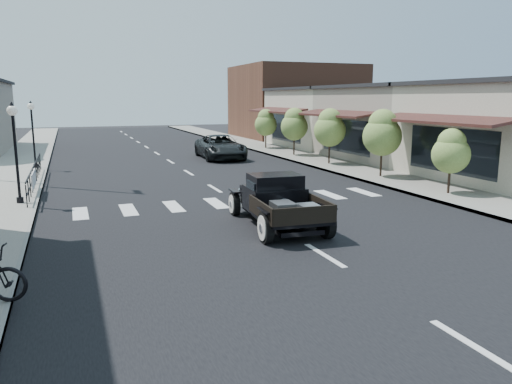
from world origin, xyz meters
name	(u,v)px	position (x,y,z in m)	size (l,w,h in m)	color
ground	(278,227)	(0.00, 0.00, 0.00)	(120.00, 120.00, 0.00)	black
road	(177,166)	(0.00, 15.00, 0.01)	(14.00, 80.00, 0.02)	black
road_markings	(198,179)	(0.00, 10.00, 0.00)	(12.00, 60.00, 0.06)	silver
sidewalk_left	(16,172)	(-8.50, 15.00, 0.07)	(3.00, 80.00, 0.15)	gray
sidewalk_right	(308,159)	(8.50, 15.00, 0.07)	(3.00, 80.00, 0.15)	gray
storefront_mid	(414,124)	(15.00, 13.00, 2.25)	(10.00, 9.00, 4.50)	gray
storefront_far	(343,119)	(15.00, 22.00, 2.25)	(10.00, 9.00, 4.50)	beige
far_building_right	(296,102)	(15.50, 32.00, 3.50)	(11.00, 10.00, 7.00)	brown
railing	(35,173)	(-7.30, 10.00, 0.65)	(0.08, 10.00, 1.00)	black
banner	(34,185)	(-7.22, 8.00, 0.45)	(0.04, 2.20, 0.60)	silver
lamp_post_b	(16,153)	(-7.60, 6.00, 1.95)	(0.36, 0.36, 3.61)	black
lamp_post_c	(33,134)	(-7.60, 16.00, 1.95)	(0.36, 0.36, 3.61)	black
small_tree_a	(450,162)	(8.30, 2.08, 1.39)	(1.49, 1.49, 2.48)	olive
small_tree_b	(382,144)	(8.30, 6.76, 1.70)	(1.87, 1.87, 3.11)	olive
small_tree_c	(330,137)	(8.30, 11.93, 1.68)	(1.83, 1.83, 3.05)	olive
small_tree_d	(294,132)	(8.30, 16.78, 1.65)	(1.80, 1.80, 3.00)	olive
small_tree_e	(266,129)	(8.30, 21.91, 1.56)	(1.69, 1.69, 2.82)	olive
hotrod_pickup	(277,201)	(0.02, 0.10, 0.82)	(2.20, 4.71, 1.63)	black
second_car	(220,147)	(3.37, 17.46, 0.76)	(2.53, 5.50, 1.53)	black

